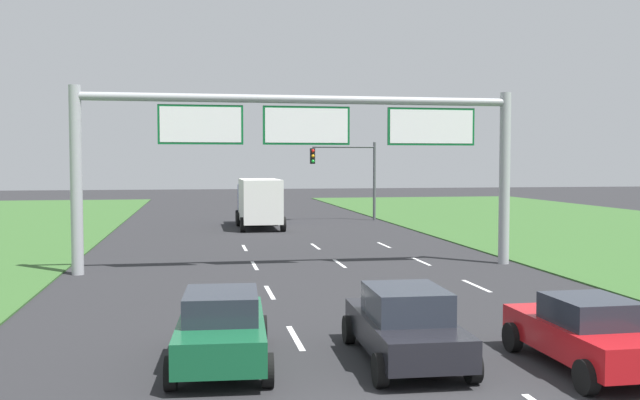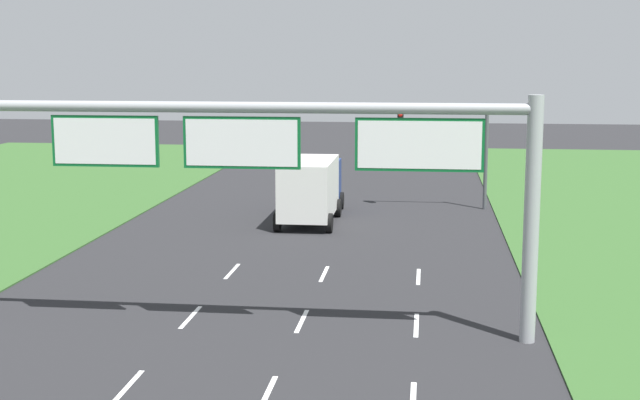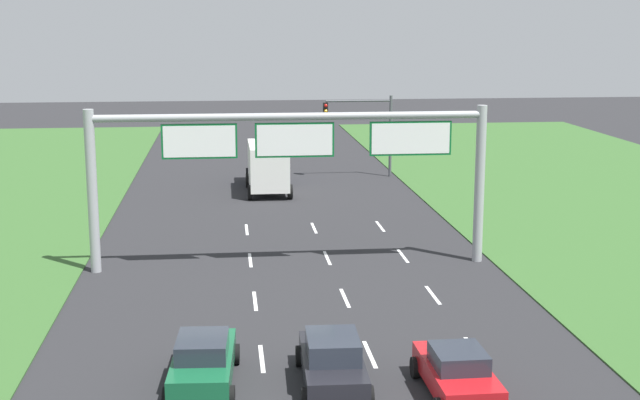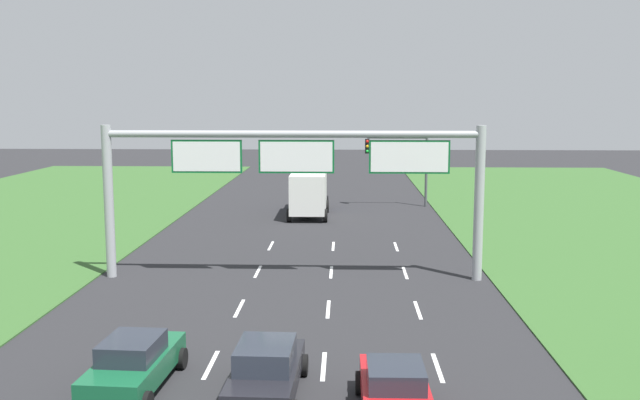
{
  "view_description": "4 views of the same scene",
  "coord_description": "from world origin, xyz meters",
  "px_view_note": "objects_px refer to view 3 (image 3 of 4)",
  "views": [
    {
      "loc": [
        -4.04,
        -10.58,
        4.18
      ],
      "look_at": [
        0.62,
        16.19,
        2.73
      ],
      "focal_mm": 40.0,
      "sensor_mm": 36.0,
      "label": 1
    },
    {
      "loc": [
        5.45,
        -8.1,
        8.07
      ],
      "look_at": [
        2.27,
        18.4,
        3.71
      ],
      "focal_mm": 50.0,
      "sensor_mm": 36.0,
      "label": 2
    },
    {
      "loc": [
        -2.78,
        -20.94,
        10.61
      ],
      "look_at": [
        0.93,
        13.48,
        3.62
      ],
      "focal_mm": 50.0,
      "sensor_mm": 36.0,
      "label": 3
    },
    {
      "loc": [
        2.37,
        -14.99,
        8.17
      ],
      "look_at": [
        1.2,
        18.48,
        3.39
      ],
      "focal_mm": 40.0,
      "sensor_mm": 36.0,
      "label": 4
    }
  ],
  "objects_px": {
    "box_truck": "(267,164)",
    "traffic_light_mast": "(363,121)",
    "car_near_red": "(203,361)",
    "car_mid_lane": "(332,361)",
    "car_lead_silver": "(457,372)",
    "sign_gantry": "(295,154)"
  },
  "relations": [
    {
      "from": "box_truck",
      "to": "traffic_light_mast",
      "type": "distance_m",
      "value": 8.28
    },
    {
      "from": "car_near_red",
      "to": "car_mid_lane",
      "type": "distance_m",
      "value": 3.82
    },
    {
      "from": "car_lead_silver",
      "to": "sign_gantry",
      "type": "height_order",
      "value": "sign_gantry"
    },
    {
      "from": "car_near_red",
      "to": "car_mid_lane",
      "type": "xyz_separation_m",
      "value": [
        3.79,
        -0.44,
        0.01
      ]
    },
    {
      "from": "car_near_red",
      "to": "sign_gantry",
      "type": "distance_m",
      "value": 13.95
    },
    {
      "from": "sign_gantry",
      "to": "traffic_light_mast",
      "type": "bearing_deg",
      "value": 73.91
    },
    {
      "from": "sign_gantry",
      "to": "traffic_light_mast",
      "type": "relative_size",
      "value": 3.08
    },
    {
      "from": "car_near_red",
      "to": "traffic_light_mast",
      "type": "relative_size",
      "value": 0.79
    },
    {
      "from": "sign_gantry",
      "to": "car_lead_silver",
      "type": "bearing_deg",
      "value": -76.39
    },
    {
      "from": "car_mid_lane",
      "to": "traffic_light_mast",
      "type": "bearing_deg",
      "value": 81.6
    },
    {
      "from": "car_near_red",
      "to": "car_lead_silver",
      "type": "xyz_separation_m",
      "value": [
        7.24,
        -1.59,
        -0.03
      ]
    },
    {
      "from": "car_mid_lane",
      "to": "traffic_light_mast",
      "type": "xyz_separation_m",
      "value": [
        6.39,
        35.42,
        3.08
      ]
    },
    {
      "from": "car_lead_silver",
      "to": "car_mid_lane",
      "type": "distance_m",
      "value": 3.64
    },
    {
      "from": "box_truck",
      "to": "sign_gantry",
      "type": "height_order",
      "value": "sign_gantry"
    },
    {
      "from": "box_truck",
      "to": "traffic_light_mast",
      "type": "height_order",
      "value": "traffic_light_mast"
    },
    {
      "from": "car_near_red",
      "to": "car_mid_lane",
      "type": "relative_size",
      "value": 1.01
    },
    {
      "from": "car_mid_lane",
      "to": "box_truck",
      "type": "height_order",
      "value": "box_truck"
    },
    {
      "from": "car_near_red",
      "to": "traffic_light_mast",
      "type": "distance_m",
      "value": 36.56
    },
    {
      "from": "box_truck",
      "to": "sign_gantry",
      "type": "relative_size",
      "value": 0.44
    },
    {
      "from": "sign_gantry",
      "to": "box_truck",
      "type": "bearing_deg",
      "value": 91.1
    },
    {
      "from": "box_truck",
      "to": "traffic_light_mast",
      "type": "relative_size",
      "value": 1.35
    },
    {
      "from": "car_near_red",
      "to": "sign_gantry",
      "type": "height_order",
      "value": "sign_gantry"
    }
  ]
}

